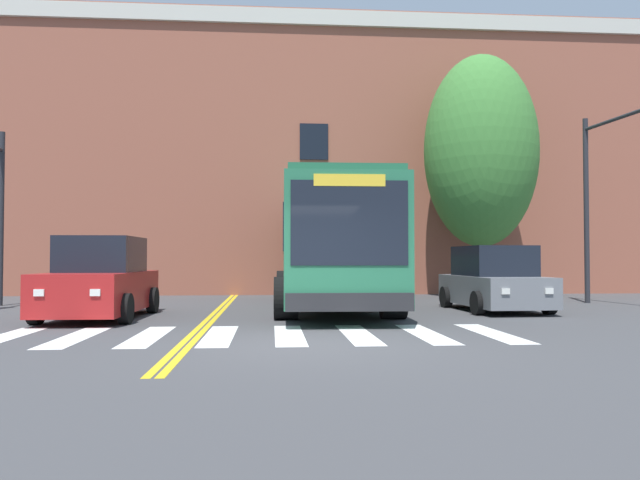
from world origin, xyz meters
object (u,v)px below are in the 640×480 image
street_tree_curbside_large (481,152)px  car_red_near_lane (101,282)px  car_grey_far_lane (494,281)px  traffic_light_near_corner (619,169)px  city_bus (329,245)px

street_tree_curbside_large → car_red_near_lane: bearing=-149.5°
car_red_near_lane → car_grey_far_lane: 10.03m
car_grey_far_lane → street_tree_curbside_large: size_ratio=0.46×
traffic_light_near_corner → street_tree_curbside_large: 5.30m
car_grey_far_lane → traffic_light_near_corner: (4.14, 0.98, 3.21)m
city_bus → car_red_near_lane: (-5.64, -2.80, -0.93)m
car_red_near_lane → car_grey_far_lane: car_red_near_lane is taller
traffic_light_near_corner → street_tree_curbside_large: bearing=120.1°
car_grey_far_lane → street_tree_curbside_large: 7.20m
car_grey_far_lane → traffic_light_near_corner: size_ratio=0.69×
city_bus → street_tree_curbside_large: 7.87m
traffic_light_near_corner → car_grey_far_lane: bearing=-166.6°
car_grey_far_lane → traffic_light_near_corner: traffic_light_near_corner is taller
car_red_near_lane → street_tree_curbside_large: size_ratio=0.51×
city_bus → car_red_near_lane: size_ratio=2.53×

